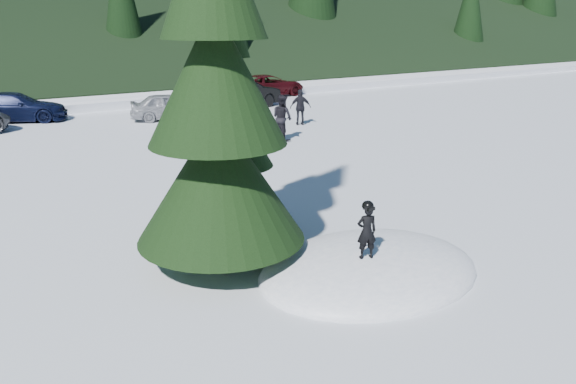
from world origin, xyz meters
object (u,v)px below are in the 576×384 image
child_skier (367,232)px  adult_0 (282,118)px  spruce_short (232,141)px  car_3 (14,107)px  adult_1 (301,107)px  car_4 (170,106)px  car_6 (267,85)px  car_5 (241,94)px  spruce_tall (217,94)px

child_skier → adult_0: size_ratio=0.56×
spruce_short → child_skier: spruce_short is taller
spruce_short → car_3: size_ratio=1.17×
adult_1 → car_3: size_ratio=0.34×
car_4 → car_6: 9.18m
car_5 → spruce_tall: bearing=135.6°
car_4 → car_5: (4.37, 1.18, 0.14)m
adult_0 → car_6: (6.02, 11.27, -0.24)m
adult_1 → car_6: (3.58, 8.93, -0.13)m
child_skier → car_4: 18.32m
car_6 → child_skier: bearing=146.7°
spruce_tall → spruce_short: (1.00, 1.40, -1.22)m
spruce_short → child_skier: (0.85, -3.48, -1.12)m
adult_0 → car_6: bearing=-38.1°
spruce_tall → child_skier: size_ratio=8.53×
spruce_short → car_6: (12.17, 19.06, -1.45)m
spruce_short → car_5: bearing=61.5°
spruce_short → adult_0: 9.99m
spruce_short → car_4: spruce_short is taller
child_skier → car_6: size_ratio=0.21×
spruce_short → car_4: size_ratio=1.46×
car_3 → car_6: size_ratio=0.97×
adult_1 → car_6: size_ratio=0.33×
adult_1 → car_6: adult_1 is taller
car_5 → adult_0: bearing=147.9°
spruce_short → child_skier: bearing=-76.2°
car_3 → spruce_short: bearing=-151.1°
adult_0 → car_3: adult_0 is taller
spruce_tall → car_4: 16.97m
car_3 → car_5: (10.59, -2.27, 0.11)m
spruce_tall → car_3: bearing=93.1°
child_skier → car_3: size_ratio=0.22×
spruce_short → car_3: (-2.04, 17.99, -1.44)m
adult_1 → car_5: 5.58m
spruce_short → car_5: (8.55, 15.72, -1.33)m
child_skier → adult_1: bearing=-100.1°
spruce_tall → car_3: size_ratio=1.88×
adult_0 → adult_1: bearing=-56.1°
car_3 → car_6: (14.21, 1.07, -0.01)m
adult_1 → car_3: adult_1 is taller
spruce_tall → car_6: size_ratio=1.82×
car_3 → car_6: bearing=-63.2°
spruce_short → car_5: spruce_short is taller
car_3 → car_5: size_ratio=0.98×
car_3 → car_4: (6.22, -3.45, -0.04)m
adult_1 → car_5: adult_1 is taller
car_4 → car_5: size_ratio=0.79×
car_4 → car_5: 4.53m
car_5 → car_6: bearing=-62.5°
car_3 → car_4: 7.11m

